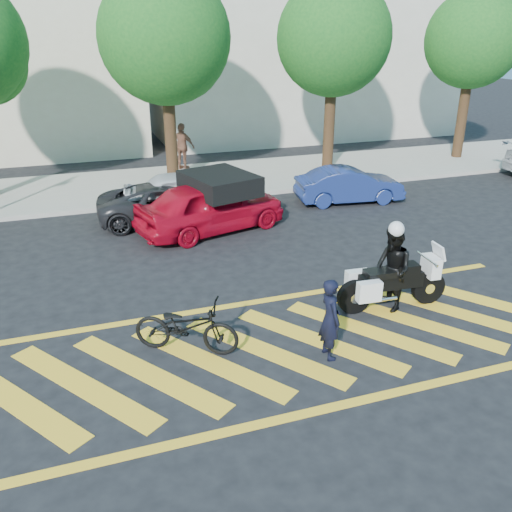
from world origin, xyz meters
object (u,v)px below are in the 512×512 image
object	(u,v)px
police_motorcycle	(391,283)
officer_moto	(392,269)
parked_mid_left	(170,203)
parked_right	(349,185)
red_convertible	(211,206)
parked_mid_right	(193,194)
bicycle	(186,326)
officer_bike	(330,319)

from	to	relation	value
police_motorcycle	officer_moto	distance (m)	0.32
parked_mid_left	parked_right	distance (m)	6.20
red_convertible	parked_mid_left	xyz separation A→B (m)	(-1.00, 1.19, -0.16)
parked_mid_right	police_motorcycle	bearing A→B (deg)	-153.89
bicycle	parked_mid_left	bearing A→B (deg)	20.66
parked_mid_left	parked_mid_right	xyz separation A→B (m)	(0.80, 0.33, 0.13)
officer_bike	red_convertible	xyz separation A→B (m)	(-0.34, 7.14, -0.02)
police_motorcycle	red_convertible	world-z (taller)	red_convertible
bicycle	parked_mid_left	xyz separation A→B (m)	(1.08, 7.32, 0.08)
parked_mid_right	officer_bike	bearing A→B (deg)	-169.67
bicycle	parked_mid_left	distance (m)	7.40
bicycle	red_convertible	xyz separation A→B (m)	(2.08, 6.13, 0.24)
parked_mid_left	parked_right	world-z (taller)	parked_mid_left
police_motorcycle	parked_right	xyz separation A→B (m)	(2.79, 7.12, 0.00)
officer_moto	parked_mid_right	size ratio (longest dim) A/B	0.42
red_convertible	officer_moto	bearing A→B (deg)	-173.58
bicycle	officer_moto	size ratio (longest dim) A/B	1.09
officer_bike	parked_mid_left	xyz separation A→B (m)	(-1.34, 8.33, -0.18)
police_motorcycle	parked_mid_left	distance (m)	7.86
police_motorcycle	parked_mid_left	bearing A→B (deg)	119.67
parked_mid_left	police_motorcycle	bearing A→B (deg)	-147.80
parked_right	bicycle	bearing A→B (deg)	142.83
officer_moto	red_convertible	distance (m)	6.36
officer_bike	officer_moto	size ratio (longest dim) A/B	0.85
officer_bike	parked_mid_left	distance (m)	8.44
officer_bike	police_motorcycle	bearing A→B (deg)	-57.20
parked_mid_left	officer_bike	bearing A→B (deg)	-164.33
officer_moto	parked_right	xyz separation A→B (m)	(2.81, 7.12, -0.31)
parked_mid_left	parked_mid_right	bearing A→B (deg)	-61.06
officer_moto	parked_right	bearing A→B (deg)	162.46
bicycle	police_motorcycle	size ratio (longest dim) A/B	0.79
officer_bike	parked_right	xyz separation A→B (m)	(4.86, 8.37, -0.18)
parked_mid_left	parked_mid_right	distance (m)	0.88
bicycle	red_convertible	world-z (taller)	red_convertible
red_convertible	officer_bike	bearing A→B (deg)	167.10
bicycle	red_convertible	bearing A→B (deg)	10.31
officer_bike	parked_right	size ratio (longest dim) A/B	0.43
police_motorcycle	officer_bike	bearing A→B (deg)	-144.77
parked_right	police_motorcycle	bearing A→B (deg)	166.11
parked_right	officer_bike	bearing A→B (deg)	157.41
bicycle	parked_right	world-z (taller)	parked_right
officer_moto	bicycle	bearing A→B (deg)	-83.01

